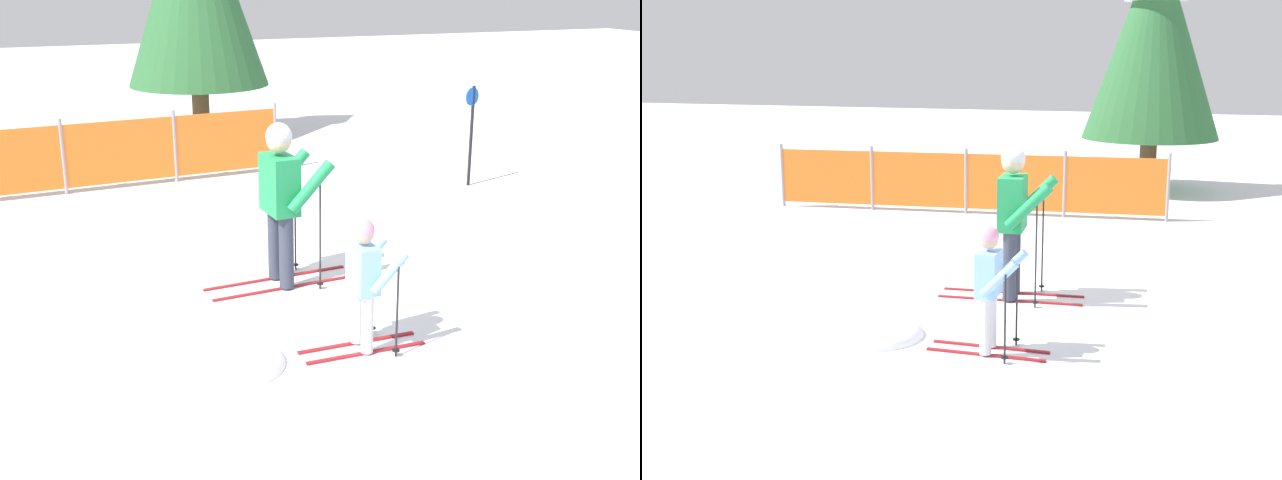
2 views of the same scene
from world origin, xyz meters
TOP-DOWN VIEW (x-y plane):
  - ground_plane at (0.00, 0.00)m, footprint 60.00×60.00m
  - skier_adult at (0.09, -0.15)m, footprint 1.70×0.78m
  - skier_child at (0.26, -1.93)m, footprint 1.16×0.57m
  - safety_fence at (-1.81, 4.52)m, footprint 6.97×0.60m
  - trail_marker at (4.19, 2.74)m, footprint 0.27×0.10m
  - snow_mound at (-1.10, -1.81)m, footprint 1.23×1.05m

SIDE VIEW (x-z plane):
  - ground_plane at x=0.00m, z-range 0.00..0.00m
  - snow_mound at x=-1.10m, z-range -0.25..0.25m
  - safety_fence at x=-1.81m, z-range 0.00..1.16m
  - skier_child at x=0.26m, z-range 0.11..1.34m
  - trail_marker at x=4.19m, z-range 0.18..1.75m
  - skier_adult at x=0.09m, z-range 0.17..1.95m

